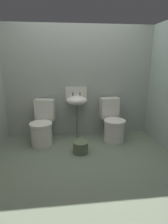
# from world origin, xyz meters

# --- Properties ---
(ground_plane) EXTENTS (3.25, 2.52, 0.08)m
(ground_plane) POSITION_xyz_m (0.00, 0.00, -0.04)
(ground_plane) COLOR slate
(wall_back) EXTENTS (3.25, 0.10, 2.13)m
(wall_back) POSITION_xyz_m (0.00, 1.11, 1.06)
(wall_back) COLOR #97A095
(wall_back) RESTS_ON ground
(toilet_left) EXTENTS (0.48, 0.65, 0.78)m
(toilet_left) POSITION_xyz_m (-0.71, 0.71, 0.32)
(toilet_left) COLOR silver
(toilet_left) RESTS_ON ground
(toilet_right) EXTENTS (0.44, 0.63, 0.78)m
(toilet_right) POSITION_xyz_m (0.61, 0.71, 0.32)
(toilet_right) COLOR silver
(toilet_right) RESTS_ON ground
(sink) EXTENTS (0.42, 0.35, 0.99)m
(sink) POSITION_xyz_m (-0.07, 0.90, 0.75)
(sink) COLOR #5D6A4E
(sink) RESTS_ON ground
(bucket) EXTENTS (0.27, 0.27, 0.20)m
(bucket) POSITION_xyz_m (-0.06, 0.24, 0.10)
(bucket) COLOR #5D6A4E
(bucket) RESTS_ON ground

